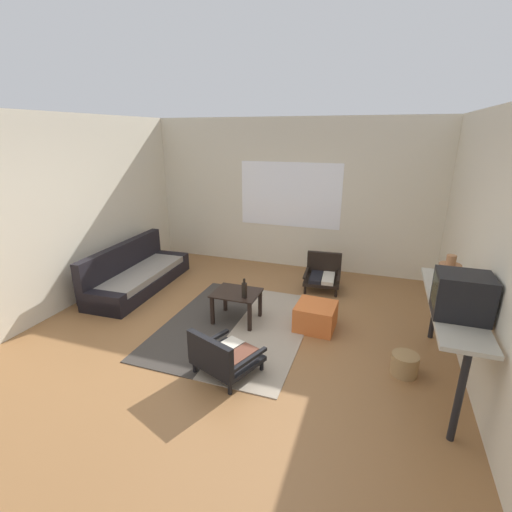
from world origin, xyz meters
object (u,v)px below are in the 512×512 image
glass_bottle (244,290)px  armchair_striped_foreground (223,356)px  wicker_basket (404,364)px  coffee_table (237,298)px  couch (136,275)px  armchair_by_window (323,274)px  clay_vase (449,273)px  crt_television (462,295)px  ottoman_orange (316,316)px  console_shelf (451,310)px

glass_bottle → armchair_striped_foreground: bearing=-81.6°
wicker_basket → coffee_table: bearing=166.9°
couch → armchair_by_window: bearing=19.1°
armchair_striped_foreground → clay_vase: bearing=27.4°
crt_television → ottoman_orange: bearing=146.7°
clay_vase → armchair_striped_foreground: bearing=-152.6°
couch → ottoman_orange: bearing=-6.4°
wicker_basket → ottoman_orange: bearing=148.7°
armchair_by_window → wicker_basket: size_ratio=2.17×
coffee_table → clay_vase: clay_vase is taller
coffee_table → armchair_by_window: armchair_by_window is taller
ottoman_orange → console_shelf: 1.66m
armchair_by_window → armchair_striped_foreground: (-0.60, -2.64, -0.02)m
armchair_by_window → glass_bottle: 1.81m
armchair_striped_foreground → wicker_basket: bearing=19.8°
crt_television → wicker_basket: crt_television is taller
ottoman_orange → console_shelf: bearing=-23.3°
ottoman_orange → wicker_basket: 1.25m
crt_television → glass_bottle: crt_television is taller
couch → armchair_striped_foreground: couch is taller
armchair_by_window → clay_vase: (1.54, -1.53, 0.77)m
armchair_striped_foreground → console_shelf: bearing=17.8°
armchair_striped_foreground → wicker_basket: (1.80, 0.65, -0.11)m
armchair_striped_foreground → clay_vase: 2.54m
console_shelf → clay_vase: 0.48m
armchair_by_window → wicker_basket: 2.33m
couch → crt_television: bearing=-15.9°
couch → armchair_by_window: 3.06m
armchair_by_window → glass_bottle: bearing=-115.0°
armchair_by_window → clay_vase: clay_vase is taller
armchair_striped_foreground → wicker_basket: 1.92m
ottoman_orange → wicker_basket: ottoman_orange is taller
ottoman_orange → glass_bottle: size_ratio=1.94×
clay_vase → armchair_by_window: bearing=135.2°
coffee_table → console_shelf: (2.45, -0.45, 0.46)m
couch → crt_television: 4.69m
armchair_by_window → crt_television: 2.87m
armchair_by_window → ottoman_orange: bearing=-84.4°
ottoman_orange → clay_vase: 1.66m
coffee_table → clay_vase: size_ratio=1.81×
coffee_table → console_shelf: console_shelf is taller
console_shelf → crt_television: 0.43m
couch → crt_television: size_ratio=4.62×
couch → ottoman_orange: (3.02, -0.34, -0.05)m
ottoman_orange → wicker_basket: bearing=-31.3°
couch → armchair_striped_foreground: size_ratio=2.70×
console_shelf → ottoman_orange: bearing=156.7°
glass_bottle → clay_vase: bearing=2.2°
ottoman_orange → couch: bearing=173.6°
armchair_striped_foreground → crt_television: (2.14, 0.37, 0.86)m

